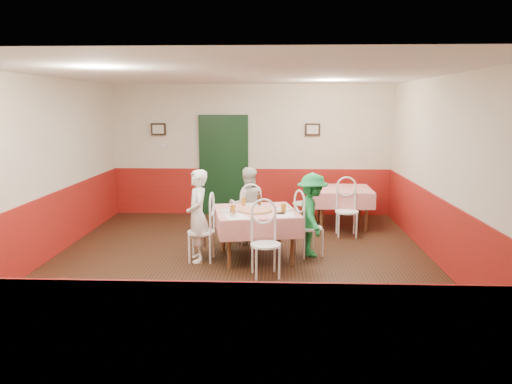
{
  "coord_description": "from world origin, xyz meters",
  "views": [
    {
      "loc": [
        0.54,
        -7.22,
        2.38
      ],
      "look_at": [
        0.23,
        0.31,
        1.05
      ],
      "focal_mm": 35.0,
      "sensor_mm": 36.0,
      "label": 1
    }
  ],
  "objects_px": {
    "chair_near": "(266,245)",
    "pizza": "(255,210)",
    "diner_right": "(312,215)",
    "chair_left": "(201,232)",
    "chair_second_b": "(347,212)",
    "wallet": "(280,213)",
    "main_table": "(256,235)",
    "glass_b": "(283,208)",
    "chair_second_a": "(303,203)",
    "beer_bottle": "(259,199)",
    "chair_right": "(309,228)",
    "glass_c": "(243,202)",
    "chair_far": "(248,218)",
    "diner_far": "(248,205)",
    "diner_left": "(198,216)",
    "glass_a": "(233,210)",
    "second_table": "(341,207)"
  },
  "relations": [
    {
      "from": "chair_near",
      "to": "pizza",
      "type": "height_order",
      "value": "chair_near"
    },
    {
      "from": "pizza",
      "to": "diner_right",
      "type": "distance_m",
      "value": 0.94
    },
    {
      "from": "chair_left",
      "to": "chair_second_b",
      "type": "relative_size",
      "value": 1.0
    },
    {
      "from": "wallet",
      "to": "main_table",
      "type": "bearing_deg",
      "value": 136.36
    },
    {
      "from": "chair_second_b",
      "to": "glass_b",
      "type": "bearing_deg",
      "value": -126.66
    },
    {
      "from": "chair_second_a",
      "to": "beer_bottle",
      "type": "distance_m",
      "value": 1.97
    },
    {
      "from": "chair_right",
      "to": "diner_right",
      "type": "relative_size",
      "value": 0.68
    },
    {
      "from": "main_table",
      "to": "pizza",
      "type": "height_order",
      "value": "pizza"
    },
    {
      "from": "chair_right",
      "to": "main_table",
      "type": "bearing_deg",
      "value": 78.16
    },
    {
      "from": "chair_near",
      "to": "glass_b",
      "type": "bearing_deg",
      "value": 57.56
    },
    {
      "from": "glass_c",
      "to": "diner_right",
      "type": "distance_m",
      "value": 1.13
    },
    {
      "from": "chair_far",
      "to": "diner_far",
      "type": "relative_size",
      "value": 0.68
    },
    {
      "from": "pizza",
      "to": "beer_bottle",
      "type": "relative_size",
      "value": 2.37
    },
    {
      "from": "chair_second_b",
      "to": "wallet",
      "type": "distance_m",
      "value": 2.06
    },
    {
      "from": "chair_right",
      "to": "pizza",
      "type": "xyz_separation_m",
      "value": [
        -0.85,
        -0.24,
        0.33
      ]
    },
    {
      "from": "main_table",
      "to": "beer_bottle",
      "type": "xyz_separation_m",
      "value": [
        0.03,
        0.4,
        0.49
      ]
    },
    {
      "from": "chair_second_a",
      "to": "glass_b",
      "type": "xyz_separation_m",
      "value": [
        -0.43,
        -2.29,
        0.38
      ]
    },
    {
      "from": "main_table",
      "to": "chair_left",
      "type": "bearing_deg",
      "value": -168.5
    },
    {
      "from": "wallet",
      "to": "diner_right",
      "type": "relative_size",
      "value": 0.08
    },
    {
      "from": "pizza",
      "to": "diner_left",
      "type": "relative_size",
      "value": 0.36
    },
    {
      "from": "glass_b",
      "to": "main_table",
      "type": "bearing_deg",
      "value": 160.44
    },
    {
      "from": "chair_left",
      "to": "glass_c",
      "type": "relative_size",
      "value": 7.0
    },
    {
      "from": "glass_b",
      "to": "diner_far",
      "type": "xyz_separation_m",
      "value": [
        -0.6,
        1.03,
        -0.17
      ]
    },
    {
      "from": "glass_a",
      "to": "chair_near",
      "type": "bearing_deg",
      "value": -44.89
    },
    {
      "from": "chair_second_b",
      "to": "glass_c",
      "type": "bearing_deg",
      "value": -149.96
    },
    {
      "from": "main_table",
      "to": "glass_c",
      "type": "xyz_separation_m",
      "value": [
        -0.22,
        0.37,
        0.45
      ]
    },
    {
      "from": "chair_near",
      "to": "main_table",
      "type": "bearing_deg",
      "value": 89.37
    },
    {
      "from": "chair_far",
      "to": "chair_left",
      "type": "bearing_deg",
      "value": 38.0
    },
    {
      "from": "main_table",
      "to": "glass_a",
      "type": "relative_size",
      "value": 8.29
    },
    {
      "from": "chair_second_b",
      "to": "chair_left",
      "type": "bearing_deg",
      "value": -146.62
    },
    {
      "from": "chair_second_b",
      "to": "diner_far",
      "type": "bearing_deg",
      "value": -163.36
    },
    {
      "from": "second_table",
      "to": "pizza",
      "type": "bearing_deg",
      "value": -126.1
    },
    {
      "from": "chair_second_b",
      "to": "pizza",
      "type": "bearing_deg",
      "value": -137.12
    },
    {
      "from": "second_table",
      "to": "chair_second_a",
      "type": "relative_size",
      "value": 1.24
    },
    {
      "from": "diner_far",
      "to": "diner_right",
      "type": "distance_m",
      "value": 1.27
    },
    {
      "from": "chair_far",
      "to": "glass_a",
      "type": "xyz_separation_m",
      "value": [
        -0.16,
        -1.17,
        0.38
      ]
    },
    {
      "from": "chair_left",
      "to": "glass_b",
      "type": "height_order",
      "value": "same"
    },
    {
      "from": "glass_a",
      "to": "chair_left",
      "type": "bearing_deg",
      "value": 161.61
    },
    {
      "from": "chair_left",
      "to": "glass_b",
      "type": "bearing_deg",
      "value": 92.43
    },
    {
      "from": "chair_right",
      "to": "beer_bottle",
      "type": "distance_m",
      "value": 0.93
    },
    {
      "from": "pizza",
      "to": "glass_c",
      "type": "height_order",
      "value": "glass_c"
    },
    {
      "from": "pizza",
      "to": "glass_b",
      "type": "distance_m",
      "value": 0.45
    },
    {
      "from": "chair_right",
      "to": "pizza",
      "type": "relative_size",
      "value": 1.79
    },
    {
      "from": "glass_b",
      "to": "diner_right",
      "type": "xyz_separation_m",
      "value": [
        0.46,
        0.33,
        -0.17
      ]
    },
    {
      "from": "main_table",
      "to": "diner_left",
      "type": "height_order",
      "value": "diner_left"
    },
    {
      "from": "glass_a",
      "to": "beer_bottle",
      "type": "height_order",
      "value": "beer_bottle"
    },
    {
      "from": "chair_second_a",
      "to": "diner_far",
      "type": "height_order",
      "value": "diner_far"
    },
    {
      "from": "diner_left",
      "to": "diner_right",
      "type": "xyz_separation_m",
      "value": [
        1.76,
        0.36,
        -0.05
      ]
    },
    {
      "from": "chair_second_b",
      "to": "diner_right",
      "type": "bearing_deg",
      "value": -119.91
    },
    {
      "from": "chair_left",
      "to": "diner_right",
      "type": "relative_size",
      "value": 0.68
    }
  ]
}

